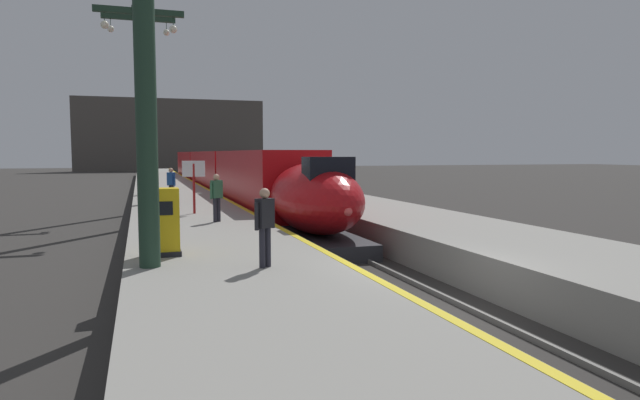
{
  "coord_description": "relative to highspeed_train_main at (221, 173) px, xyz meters",
  "views": [
    {
      "loc": [
        -6.05,
        -10.53,
        3.48
      ],
      "look_at": [
        0.05,
        8.21,
        1.8
      ],
      "focal_mm": 31.09,
      "sensor_mm": 36.0,
      "label": 1
    }
  ],
  "objects": [
    {
      "name": "ground_plane",
      "position": [
        0.0,
        -33.02,
        -1.96
      ],
      "size": [
        260.0,
        260.0,
        0.0
      ],
      "primitive_type": "plane",
      "color": "#33302D"
    },
    {
      "name": "platform_left",
      "position": [
        -4.05,
        -8.27,
        -1.43
      ],
      "size": [
        4.8,
        110.0,
        1.05
      ],
      "primitive_type": "cube",
      "color": "gray",
      "rests_on": "ground"
    },
    {
      "name": "platform_right",
      "position": [
        4.05,
        -8.27,
        -1.43
      ],
      "size": [
        4.8,
        110.0,
        1.05
      ],
      "primitive_type": "cube",
      "color": "gray",
      "rests_on": "ground"
    },
    {
      "name": "platform_left_safety_stripe",
      "position": [
        -1.77,
        -8.27,
        -0.9
      ],
      "size": [
        0.2,
        107.8,
        0.01
      ],
      "primitive_type": "cube",
      "color": "yellow",
      "rests_on": "platform_left"
    },
    {
      "name": "rail_main_left",
      "position": [
        -0.75,
        -5.52,
        -1.9
      ],
      "size": [
        0.08,
        110.0,
        0.12
      ],
      "primitive_type": "cube",
      "color": "slate",
      "rests_on": "ground"
    },
    {
      "name": "rail_main_right",
      "position": [
        0.75,
        -5.52,
        -1.9
      ],
      "size": [
        0.08,
        110.0,
        0.12
      ],
      "primitive_type": "cube",
      "color": "slate",
      "rests_on": "ground"
    },
    {
      "name": "highspeed_train_main",
      "position": [
        0.0,
        0.0,
        0.0
      ],
      "size": [
        2.92,
        56.99,
        3.6
      ],
      "color": "#B20F14",
      "rests_on": "ground"
    },
    {
      "name": "station_column_near",
      "position": [
        -5.84,
        -31.34,
        4.6
      ],
      "size": [
        4.0,
        0.68,
        8.97
      ],
      "color": "#1E3828",
      "rests_on": "platform_left"
    },
    {
      "name": "station_column_mid",
      "position": [
        -5.9,
        -16.3,
        4.6
      ],
      "size": [
        4.0,
        0.68,
        9.14
      ],
      "color": "#1E3828",
      "rests_on": "platform_left"
    },
    {
      "name": "station_column_far",
      "position": [
        -5.9,
        -10.06,
        5.19
      ],
      "size": [
        4.0,
        0.68,
        10.26
      ],
      "color": "#1E3828",
      "rests_on": "platform_left"
    },
    {
      "name": "passenger_near_edge",
      "position": [
        -4.6,
        -15.31,
        0.08
      ],
      "size": [
        0.41,
        0.47,
        1.69
      ],
      "color": "#23232D",
      "rests_on": "platform_left"
    },
    {
      "name": "passenger_mid_platform",
      "position": [
        -3.57,
        -32.15,
        0.08
      ],
      "size": [
        0.49,
        0.39,
        1.69
      ],
      "color": "#23232D",
      "rests_on": "platform_left"
    },
    {
      "name": "passenger_far_waiting",
      "position": [
        -3.51,
        -23.93,
        0.08
      ],
      "size": [
        0.49,
        0.39,
        1.69
      ],
      "color": "#23232D",
      "rests_on": "platform_left"
    },
    {
      "name": "rolling_suitcase",
      "position": [
        -4.53,
        -14.84,
        -0.6
      ],
      "size": [
        0.4,
        0.22,
        0.98
      ],
      "color": "maroon",
      "rests_on": "platform_left"
    },
    {
      "name": "ticket_machine_yellow",
      "position": [
        -5.55,
        -30.06,
        -0.17
      ],
      "size": [
        0.76,
        0.62,
        1.6
      ],
      "color": "yellow",
      "rests_on": "platform_left"
    },
    {
      "name": "departure_info_board",
      "position": [
        -4.01,
        -20.93,
        0.6
      ],
      "size": [
        0.9,
        0.1,
        2.12
      ],
      "color": "maroon",
      "rests_on": "platform_left"
    },
    {
      "name": "terminus_back_wall",
      "position": [
        0.0,
        68.98,
        5.04
      ],
      "size": [
        36.0,
        2.0,
        14.0
      ],
      "primitive_type": "cube",
      "color": "#4C4742",
      "rests_on": "ground"
    }
  ]
}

